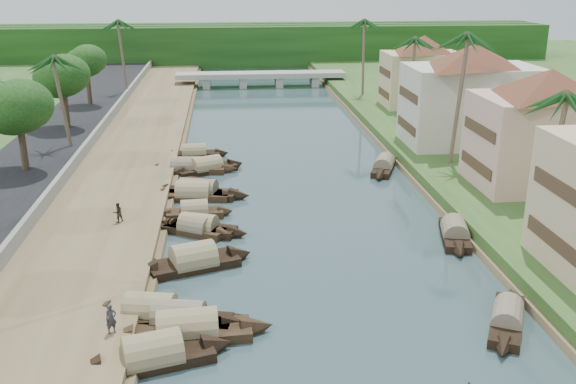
{
  "coord_description": "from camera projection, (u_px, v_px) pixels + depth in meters",
  "views": [
    {
      "loc": [
        -6.0,
        -35.0,
        18.16
      ],
      "look_at": [
        -1.38,
        11.81,
        2.0
      ],
      "focal_mm": 40.0,
      "sensor_mm": 36.0,
      "label": 1
    }
  ],
  "objects": [
    {
      "name": "ground",
      "position": [
        329.0,
        284.0,
        39.4
      ],
      "size": [
        220.0,
        220.0,
        0.0
      ],
      "primitive_type": "plane",
      "color": "#33484C",
      "rests_on": "ground"
    },
    {
      "name": "left_bank",
      "position": [
        114.0,
        184.0,
        56.61
      ],
      "size": [
        10.0,
        180.0,
        0.8
      ],
      "primitive_type": "cube",
      "color": "brown",
      "rests_on": "ground"
    },
    {
      "name": "right_bank",
      "position": [
        497.0,
        171.0,
        59.79
      ],
      "size": [
        16.0,
        180.0,
        1.2
      ],
      "primitive_type": "cube",
      "color": "#2E4F1F",
      "rests_on": "ground"
    },
    {
      "name": "road",
      "position": [
        15.0,
        184.0,
        55.72
      ],
      "size": [
        8.0,
        180.0,
        1.4
      ],
      "primitive_type": "cube",
      "color": "black",
      "rests_on": "ground"
    },
    {
      "name": "retaining_wall",
      "position": [
        64.0,
        176.0,
        55.91
      ],
      "size": [
        0.4,
        180.0,
        1.1
      ],
      "primitive_type": "cube",
      "color": "slate",
      "rests_on": "left_bank"
    },
    {
      "name": "treeline",
      "position": [
        253.0,
        45.0,
        132.22
      ],
      "size": [
        120.0,
        14.0,
        8.0
      ],
      "color": "black",
      "rests_on": "ground"
    },
    {
      "name": "bridge",
      "position": [
        261.0,
        76.0,
        106.6
      ],
      "size": [
        28.0,
        4.0,
        2.4
      ],
      "color": "gray",
      "rests_on": "ground"
    },
    {
      "name": "building_mid",
      "position": [
        545.0,
        127.0,
        52.44
      ],
      "size": [
        14.11,
        14.11,
        9.7
      ],
      "color": "#D0A293",
      "rests_on": "right_bank"
    },
    {
      "name": "building_far",
      "position": [
        471.0,
        94.0,
        65.44
      ],
      "size": [
        15.59,
        15.59,
        10.2
      ],
      "color": "beige",
      "rests_on": "right_bank"
    },
    {
      "name": "building_distant",
      "position": [
        422.0,
        70.0,
        84.52
      ],
      "size": [
        12.62,
        12.62,
        9.2
      ],
      "color": "#CDB189",
      "rests_on": "right_bank"
    },
    {
      "name": "sampan_1",
      "position": [
        153.0,
        357.0,
        31.23
      ],
      "size": [
        8.47,
        4.02,
        2.43
      ],
      "rotation": [
        0.0,
        0.0,
        0.27
      ],
      "color": "black",
      "rests_on": "ground"
    },
    {
      "name": "sampan_2",
      "position": [
        188.0,
        331.0,
        33.42
      ],
      "size": [
        9.37,
        2.52,
        2.41
      ],
      "rotation": [
        0.0,
        0.0,
        0.07
      ],
      "color": "black",
      "rests_on": "ground"
    },
    {
      "name": "sampan_3",
      "position": [
        179.0,
        320.0,
        34.55
      ],
      "size": [
        8.18,
        3.28,
        2.16
      ],
      "rotation": [
        0.0,
        0.0,
        -0.21
      ],
      "color": "black",
      "rests_on": "ground"
    },
    {
      "name": "sampan_4",
      "position": [
        150.0,
        313.0,
        35.26
      ],
      "size": [
        8.09,
        3.35,
        2.24
      ],
      "rotation": [
        0.0,
        0.0,
        -0.21
      ],
      "color": "black",
      "rests_on": "ground"
    },
    {
      "name": "sampan_5",
      "position": [
        194.0,
        262.0,
        41.4
      ],
      "size": [
        8.37,
        4.61,
        2.56
      ],
      "rotation": [
        0.0,
        0.0,
        0.34
      ],
      "color": "black",
      "rests_on": "ground"
    },
    {
      "name": "sampan_6",
      "position": [
        195.0,
        229.0,
        46.84
      ],
      "size": [
        6.35,
        4.52,
        1.98
      ],
      "rotation": [
        0.0,
        0.0,
        -0.52
      ],
      "color": "black",
      "rests_on": "ground"
    },
    {
      "name": "sampan_7",
      "position": [
        199.0,
        228.0,
        47.01
      ],
      "size": [
        7.84,
        4.31,
        2.09
      ],
      "rotation": [
        0.0,
        0.0,
        -0.37
      ],
      "color": "black",
      "rests_on": "ground"
    },
    {
      "name": "sampan_8",
      "position": [
        195.0,
        212.0,
        50.03
      ],
      "size": [
        6.26,
        1.92,
        1.96
      ],
      "rotation": [
        0.0,
        0.0,
        0.07
      ],
      "color": "black",
      "rests_on": "ground"
    },
    {
      "name": "sampan_9",
      "position": [
        198.0,
        192.0,
        54.6
      ],
      "size": [
        9.39,
        4.27,
        2.32
      ],
      "rotation": [
        0.0,
        0.0,
        -0.28
      ],
      "color": "black",
      "rests_on": "ground"
    },
    {
      "name": "sampan_10",
      "position": [
        193.0,
        194.0,
        54.07
      ],
      "size": [
        8.47,
        2.81,
        2.28
      ],
      "rotation": [
        0.0,
        0.0,
        -0.13
      ],
      "color": "black",
      "rests_on": "ground"
    },
    {
      "name": "sampan_11",
      "position": [
        206.0,
        168.0,
        61.22
      ],
      "size": [
        8.05,
        5.12,
        2.31
      ],
      "rotation": [
        0.0,
        0.0,
        0.45
      ],
      "color": "black",
      "rests_on": "ground"
    },
    {
      "name": "sampan_12",
      "position": [
        189.0,
        168.0,
        61.16
      ],
      "size": [
        9.67,
        2.37,
        2.26
      ],
      "rotation": [
        0.0,
        0.0,
        -0.07
      ],
      "color": "black",
      "rests_on": "ground"
    },
    {
      "name": "sampan_13",
      "position": [
        194.0,
        153.0,
        66.24
      ],
      "size": [
        7.36,
        1.91,
        2.03
      ],
      "rotation": [
        0.0,
        0.0,
        0.04
      ],
      "color": "black",
      "rests_on": "ground"
    },
    {
      "name": "sampan_14",
      "position": [
        507.0,
        319.0,
        34.64
      ],
      "size": [
        4.81,
        7.56,
        1.92
      ],
      "rotation": [
        0.0,
        0.0,
        1.1
      ],
      "color": "black",
      "rests_on": "ground"
    },
    {
      "name": "sampan_15",
      "position": [
        455.0,
        233.0,
        45.98
      ],
      "size": [
        3.39,
        8.05,
        2.13
      ],
      "rotation": [
        0.0,
        0.0,
        1.34
      ],
      "color": "black",
      "rests_on": "ground"
    },
    {
      "name": "sampan_16",
      "position": [
        384.0,
        166.0,
        61.94
      ],
      "size": [
        4.48,
        8.41,
        2.07
      ],
      "rotation": [
        0.0,
        0.0,
        1.2
      ],
      "color": "black",
      "rests_on": "ground"
    },
    {
      "name": "canoe_1",
      "position": [
        209.0,
        317.0,
        35.45
      ],
      "size": [
        5.27,
        2.55,
        0.85
      ],
      "rotation": [
        0.0,
        0.0,
        -0.34
      ],
      "color": "black",
      "rests_on": "ground"
    },
    {
      "name": "canoe_2",
      "position": [
        194.0,
        179.0,
        58.93
      ],
      "size": [
        4.85,
        2.89,
        0.73
      ],
      "rotation": [
        0.0,
        0.0,
        -0.46
      ],
      "color": "black",
      "rests_on": "ground"
    },
    {
      "name": "palm_1",
      "position": [
        559.0,
        98.0,
        42.38
      ],
      "size": [
        3.2,
        3.2,
        10.82
      ],
      "color": "brown",
      "rests_on": "ground"
    },
    {
      "name": "palm_2",
      "position": [
        462.0,
        38.0,
        56.56
      ],
      "size": [
        3.2,
        3.2,
        13.28
      ],
      "color": "brown",
      "rests_on": "ground"
    },
    {
      "name": "palm_3",
      "position": [
        413.0,
        41.0,
        74.46
      ],
      "size": [
        3.2,
        3.2,
        11.17
      ],
      "color": "brown",
      "rests_on": "ground"
    },
    {
      "name": "palm_6",
      "position": [
        59.0,
        60.0,
        62.48
      ],
      "size": [
        3.2,
        3.2,
        10.42
      ],
      "color": "brown",
      "rests_on": "ground"
    },
    {
      "name": "palm_7",
      "position": [
        365.0,
        23.0,
        90.5
      ],
      "size": [
        3.2,
        3.2,
        12.0
      ],
      "color": "brown",
      "rests_on": "ground"
    },
    {
      "name": "palm_8",
      "position": [
        121.0,
        23.0,
        91.4
      ],
      "size": [
        3.2,
        3.2,
        11.64
      ],
      "color": "brown",
      "rests_on": "ground"
    },
    {
      "name": "tree_3",
      "position": [
        18.0,
        108.0,
        55.68
      ],
      "size": [
        5.53,
        5.53,
        7.92
      ],
      "color": "#4F3D2D",
      "rests_on": "ground"
    },
    {
      "name": "tree_4",
      "position": [
        62.0,
        77.0,
        71.36
      ],
      "size": [
        5.47,
        5.47,
        8.03
      ],
      "color": "#4F3D2D",
      "rests_on": "ground"
    },
    {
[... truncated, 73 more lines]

